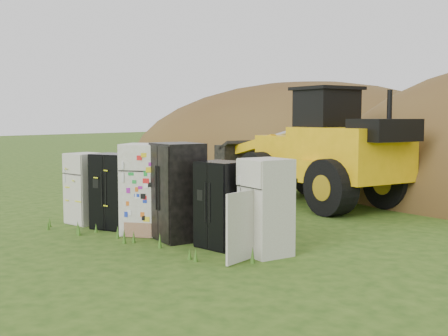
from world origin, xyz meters
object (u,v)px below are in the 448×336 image
(fridge_dark_mid, at_px, (178,191))
(fridge_open_door, at_px, (266,207))
(fridge_leftmost, at_px, (86,188))
(fridge_black_side, at_px, (114,191))
(wheel_loader, at_px, (307,145))
(fridge_black_right, at_px, (221,205))
(fridge_sticker, at_px, (145,189))

(fridge_dark_mid, distance_m, fridge_open_door, 2.10)
(fridge_leftmost, bearing_deg, fridge_black_side, 3.06)
(wheel_loader, bearing_deg, fridge_black_right, -54.34)
(wheel_loader, bearing_deg, fridge_sticker, -72.97)
(fridge_dark_mid, height_order, fridge_black_right, fridge_dark_mid)
(fridge_leftmost, bearing_deg, fridge_open_door, 2.90)
(fridge_black_side, distance_m, fridge_sticker, 0.98)
(fridge_open_door, bearing_deg, fridge_leftmost, -159.23)
(fridge_leftmost, bearing_deg, fridge_dark_mid, 2.94)
(fridge_leftmost, xyz_separation_m, fridge_black_side, (0.97, -0.00, 0.01))
(fridge_black_right, relative_size, wheel_loader, 0.24)
(fridge_open_door, xyz_separation_m, wheel_loader, (-2.53, 6.13, 0.78))
(fridge_black_side, bearing_deg, fridge_dark_mid, -12.48)
(fridge_open_door, bearing_deg, fridge_dark_mid, -159.28)
(fridge_open_door, bearing_deg, fridge_black_side, -159.27)
(fridge_black_side, height_order, fridge_dark_mid, fridge_dark_mid)
(fridge_leftmost, xyz_separation_m, fridge_sticker, (1.94, -0.03, 0.14))
(fridge_leftmost, relative_size, fridge_dark_mid, 0.84)
(fridge_dark_mid, xyz_separation_m, fridge_black_right, (1.12, -0.03, -0.16))
(fridge_black_side, relative_size, fridge_sticker, 0.87)
(fridge_open_door, relative_size, wheel_loader, 0.25)
(fridge_leftmost, relative_size, fridge_black_right, 1.00)
(fridge_black_right, bearing_deg, fridge_black_side, -174.14)
(fridge_black_side, height_order, fridge_open_door, fridge_open_door)
(fridge_sticker, distance_m, wheel_loader, 6.19)
(fridge_black_side, relative_size, fridge_black_right, 1.02)
(fridge_sticker, height_order, fridge_black_right, fridge_sticker)
(fridge_leftmost, height_order, fridge_sticker, fridge_sticker)
(fridge_open_door, bearing_deg, fridge_sticker, -158.83)
(fridge_leftmost, height_order, fridge_black_side, fridge_black_side)
(fridge_black_side, xyz_separation_m, fridge_black_right, (3.00, -0.04, -0.01))
(fridge_black_side, distance_m, fridge_black_right, 3.00)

